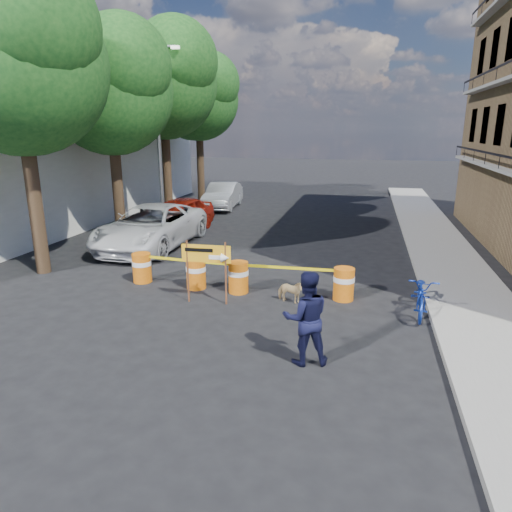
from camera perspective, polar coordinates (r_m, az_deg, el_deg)
The scene contains 19 objects.
ground at distance 11.64m, azimuth -3.92°, elevation -7.32°, with size 120.00×120.00×0.00m, color black.
sidewalk_east at distance 17.07m, azimuth 22.88°, elevation -0.73°, with size 2.40×40.00×0.15m, color gray.
white_building at distance 25.98m, azimuth -25.81°, elevation 10.79°, with size 8.00×22.00×6.00m, color silver.
tree_near at distance 15.88m, azimuth -27.56°, elevation 20.62°, with size 5.46×5.20×9.15m.
tree_mid_a at distance 19.95m, azimuth -17.66°, elevation 19.23°, with size 5.25×5.00×8.68m.
tree_mid_b at distance 24.44m, azimuth -11.46°, elevation 20.53°, with size 5.67×5.40×9.62m.
tree_far at distance 29.03m, azimuth -7.09°, elevation 18.91°, with size 5.04×4.80×8.84m.
streetlamp at distance 21.74m, azimuth -11.96°, elevation 14.95°, with size 1.25×0.18×8.00m.
barrel_far_left at distance 14.28m, azimuth -14.07°, elevation -1.35°, with size 0.58×0.58×0.90m.
barrel_mid_left at distance 13.42m, azimuth -7.50°, elevation -2.10°, with size 0.58×0.58×0.90m.
barrel_mid_right at distance 12.98m, azimuth -2.22°, elevation -2.59°, with size 0.58×0.58×0.90m.
barrel_far_right at distance 12.65m, azimuth 10.91°, elevation -3.37°, with size 0.58×0.58×0.90m.
detour_sign at distance 11.98m, azimuth -5.52°, elevation -0.37°, with size 1.33×0.26×1.71m.
pedestrian at distance 9.06m, azimuth 6.27°, elevation -7.71°, with size 0.93×0.73×1.92m, color black.
bicycle at distance 12.05m, azimuth 20.21°, elevation -2.41°, with size 0.70×1.05×2.00m, color #122D98.
dog at distance 12.30m, azimuth 4.29°, elevation -4.44°, with size 0.34×0.76×0.64m, color tan.
suv_white at distance 18.31m, azimuth -12.99°, elevation 3.58°, with size 2.72×5.90×1.64m, color silver.
sedan_red at distance 20.70m, azimuth -9.73°, elevation 5.01°, with size 1.84×4.56×1.55m, color maroon.
sedan_silver at distance 26.90m, azimuth -4.15°, elevation 7.56°, with size 1.57×4.50×1.48m, color silver.
Camera 1 is at (3.25, -10.21, 4.55)m, focal length 32.00 mm.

